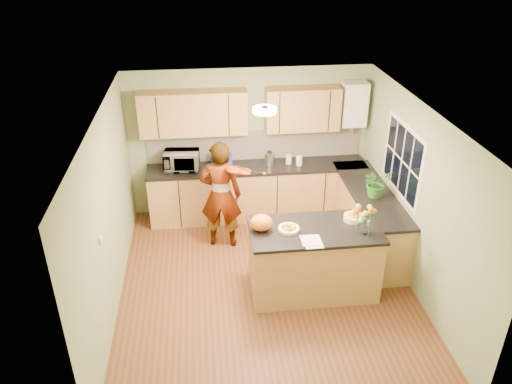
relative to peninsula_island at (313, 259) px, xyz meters
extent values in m
plane|color=#563318|center=(-0.62, 0.14, -0.49)|extent=(4.50, 4.50, 0.00)
cube|color=white|center=(-0.62, 0.14, 2.01)|extent=(4.00, 4.50, 0.02)
cube|color=gray|center=(-0.62, 2.39, 0.76)|extent=(4.00, 0.02, 2.50)
cube|color=gray|center=(-0.62, -2.11, 0.76)|extent=(4.00, 0.02, 2.50)
cube|color=gray|center=(-2.62, 0.14, 0.76)|extent=(0.02, 4.50, 2.50)
cube|color=gray|center=(1.38, 0.14, 0.76)|extent=(0.02, 4.50, 2.50)
cube|color=#A97843|center=(-0.52, 2.09, -0.04)|extent=(3.60, 0.60, 0.90)
cube|color=black|center=(-0.52, 2.08, 0.43)|extent=(3.64, 0.62, 0.04)
cube|color=#A97843|center=(1.08, 0.99, -0.04)|extent=(0.60, 2.20, 0.90)
cube|color=black|center=(1.07, 0.99, 0.43)|extent=(0.62, 2.24, 0.04)
cube|color=#EDE5CD|center=(-0.52, 2.38, 0.71)|extent=(3.60, 0.02, 0.52)
cube|color=#A97843|center=(-1.52, 2.22, 1.36)|extent=(1.70, 0.34, 0.70)
cube|color=#A97843|center=(0.23, 2.22, 1.36)|extent=(1.20, 0.34, 0.70)
cube|color=white|center=(1.08, 2.23, 1.41)|extent=(0.40, 0.30, 0.72)
cylinder|color=silver|center=(1.08, 2.23, 1.01)|extent=(0.06, 0.06, 0.20)
cube|color=white|center=(1.38, 0.74, 1.06)|extent=(0.01, 1.30, 1.05)
cube|color=black|center=(1.37, 0.74, 1.06)|extent=(0.01, 1.18, 0.92)
cube|color=white|center=(-2.60, -0.46, 0.81)|extent=(0.02, 0.09, 0.09)
cylinder|color=#FFEABF|center=(-0.62, 0.44, 1.97)|extent=(0.30, 0.30, 0.06)
cylinder|color=white|center=(-0.62, 0.44, 2.00)|extent=(0.10, 0.10, 0.02)
cube|color=#A97843|center=(0.00, 0.00, -0.02)|extent=(1.67, 0.83, 0.94)
cube|color=black|center=(0.00, 0.00, 0.47)|extent=(1.71, 0.88, 0.04)
cylinder|color=#F6E8C5|center=(-0.35, 0.00, 0.51)|extent=(0.27, 0.27, 0.04)
cylinder|color=#F6E8C5|center=(0.55, 0.15, 0.53)|extent=(0.26, 0.26, 0.08)
cylinder|color=silver|center=(0.60, -0.18, 0.60)|extent=(0.12, 0.12, 0.23)
ellipsoid|color=orange|center=(-0.70, 0.05, 0.60)|extent=(0.34, 0.31, 0.22)
cube|color=silver|center=(-0.10, -0.30, 0.49)|extent=(0.22, 0.31, 0.01)
imported|color=#EBBB8F|center=(-1.17, 1.27, 0.37)|extent=(0.69, 0.51, 1.73)
imported|color=white|center=(-1.75, 2.10, 0.60)|extent=(0.59, 0.43, 0.31)
cube|color=#213D98|center=(-1.11, 2.10, 0.57)|extent=(0.35, 0.28, 0.25)
cylinder|color=silver|center=(-0.31, 2.12, 0.56)|extent=(0.16, 0.16, 0.21)
sphere|color=black|center=(-0.31, 2.12, 0.70)|extent=(0.08, 0.08, 0.08)
cylinder|color=#F6E8C5|center=(0.02, 2.12, 0.53)|extent=(0.11, 0.11, 0.16)
cylinder|color=white|center=(0.18, 2.04, 0.53)|extent=(0.13, 0.13, 0.16)
imported|color=#327727|center=(1.08, 0.84, 0.67)|extent=(0.45, 0.41, 0.44)
camera|label=1|loc=(-1.39, -5.36, 3.95)|focal=35.00mm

